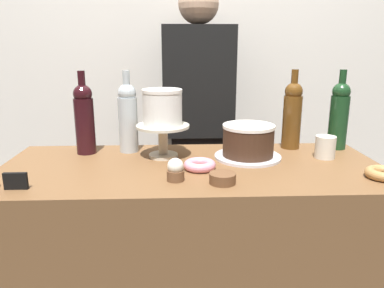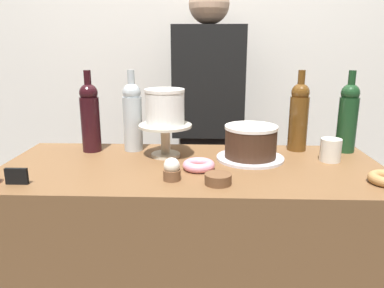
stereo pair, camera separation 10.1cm
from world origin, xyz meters
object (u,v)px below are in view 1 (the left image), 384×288
at_px(white_layer_cake, 162,107).
at_px(wine_bottle_clear, 128,116).
at_px(cookie_stack, 223,178).
at_px(barista_figure, 198,135).
at_px(cupcake_vanilla, 175,170).
at_px(donut_pink, 200,165).
at_px(wine_bottle_green, 339,114).
at_px(donut_maple, 383,173).
at_px(wine_bottle_amber, 292,114).
at_px(cake_stand_pedestal, 163,135).
at_px(chocolate_round_cake, 248,140).
at_px(wine_bottle_dark_red, 84,118).
at_px(price_sign_chalkboard, 16,181).
at_px(coffee_cup_ceramic, 325,147).

distance_m(white_layer_cake, wine_bottle_clear, 0.17).
height_order(cookie_stack, barista_figure, barista_figure).
xyz_separation_m(cupcake_vanilla, barista_figure, (0.12, 0.80, -0.08)).
relative_size(wine_bottle_clear, donut_pink, 2.91).
height_order(white_layer_cake, wine_bottle_green, wine_bottle_green).
xyz_separation_m(white_layer_cake, wine_bottle_green, (0.72, 0.10, -0.05)).
relative_size(wine_bottle_clear, donut_maple, 2.91).
bearing_deg(barista_figure, wine_bottle_amber, -49.55).
relative_size(cake_stand_pedestal, wine_bottle_green, 0.62).
relative_size(chocolate_round_cake, donut_pink, 1.75).
bearing_deg(donut_maple, chocolate_round_cake, 148.62).
distance_m(wine_bottle_dark_red, donut_pink, 0.51).
relative_size(wine_bottle_amber, cupcake_vanilla, 4.38).
xyz_separation_m(cookie_stack, price_sign_chalkboard, (-0.62, -0.02, 0.01)).
height_order(wine_bottle_green, barista_figure, barista_figure).
relative_size(wine_bottle_dark_red, cookie_stack, 3.87).
xyz_separation_m(wine_bottle_green, donut_pink, (-0.59, -0.25, -0.13)).
bearing_deg(wine_bottle_amber, price_sign_chalkboard, -155.93).
relative_size(donut_maple, donut_pink, 1.00).
xyz_separation_m(cake_stand_pedestal, wine_bottle_green, (0.72, 0.10, 0.06)).
height_order(white_layer_cake, donut_pink, white_layer_cake).
distance_m(cookie_stack, price_sign_chalkboard, 0.63).
bearing_deg(wine_bottle_clear, donut_maple, -22.44).
bearing_deg(chocolate_round_cake, wine_bottle_green, 17.44).
height_order(wine_bottle_clear, cookie_stack, wine_bottle_clear).
bearing_deg(price_sign_chalkboard, coffee_cup_ceramic, 14.91).
bearing_deg(wine_bottle_clear, coffee_cup_ceramic, -9.30).
height_order(wine_bottle_clear, coffee_cup_ceramic, wine_bottle_clear).
xyz_separation_m(wine_bottle_green, barista_figure, (-0.55, 0.44, -0.19)).
bearing_deg(wine_bottle_green, coffee_cup_ceramic, -126.88).
relative_size(wine_bottle_amber, donut_maple, 2.91).
bearing_deg(cookie_stack, wine_bottle_dark_red, 144.36).
bearing_deg(wine_bottle_green, cookie_stack, -143.41).
xyz_separation_m(donut_pink, cookie_stack, (0.06, -0.14, 0.00)).
xyz_separation_m(wine_bottle_green, price_sign_chalkboard, (-1.15, -0.41, -0.12)).
relative_size(white_layer_cake, price_sign_chalkboard, 2.14).
relative_size(wine_bottle_amber, wine_bottle_green, 1.00).
xyz_separation_m(chocolate_round_cake, barista_figure, (-0.16, 0.57, -0.12)).
bearing_deg(donut_pink, barista_figure, 87.15).
bearing_deg(wine_bottle_dark_red, donut_maple, -18.12).
bearing_deg(cookie_stack, donut_maple, 2.59).
xyz_separation_m(wine_bottle_dark_red, cookie_stack, (0.50, -0.36, -0.13)).
bearing_deg(price_sign_chalkboard, cupcake_vanilla, 6.54).
bearing_deg(cake_stand_pedestal, chocolate_round_cake, -4.88).
xyz_separation_m(cupcake_vanilla, cookie_stack, (0.15, -0.03, -0.02)).
bearing_deg(white_layer_cake, barista_figure, 72.86).
height_order(chocolate_round_cake, cookie_stack, chocolate_round_cake).
distance_m(cupcake_vanilla, donut_maple, 0.67).
relative_size(cupcake_vanilla, donut_pink, 0.66).
xyz_separation_m(white_layer_cake, cookie_stack, (0.19, -0.29, -0.18)).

